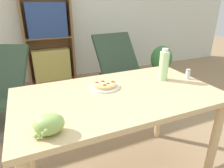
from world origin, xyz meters
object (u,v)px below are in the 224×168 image
at_px(grape_bunch, 49,125).
at_px(bookshelf, 49,42).
at_px(salt_shaker, 188,74).
at_px(potted_plant_floor, 161,61).
at_px(pizza_on_plate, 105,85).
at_px(drink_bottle, 164,65).
at_px(lounge_chair_far, 121,75).

height_order(grape_bunch, bookshelf, bookshelf).
xyz_separation_m(salt_shaker, potted_plant_floor, (1.09, 1.74, -0.48)).
height_order(pizza_on_plate, drink_bottle, drink_bottle).
height_order(salt_shaker, bookshelf, bookshelf).
relative_size(grape_bunch, bookshelf, 0.09).
height_order(pizza_on_plate, grape_bunch, grape_bunch).
bearing_deg(drink_bottle, lounge_chair_far, 76.39).
xyz_separation_m(bookshelf, potted_plant_floor, (1.85, -0.67, -0.38)).
bearing_deg(potted_plant_floor, grape_bunch, -137.26).
bearing_deg(salt_shaker, drink_bottle, 160.73).
bearing_deg(potted_plant_floor, salt_shaker, -122.17).
xyz_separation_m(grape_bunch, potted_plant_floor, (2.20, 2.03, -0.49)).
bearing_deg(lounge_chair_far, grape_bunch, -130.98).
bearing_deg(bookshelf, pizza_on_plate, -87.77).
height_order(drink_bottle, salt_shaker, drink_bottle).
height_order(grape_bunch, salt_shaker, grape_bunch).
relative_size(salt_shaker, bookshelf, 0.05).
bearing_deg(pizza_on_plate, grape_bunch, -137.65).
height_order(pizza_on_plate, potted_plant_floor, pizza_on_plate).
relative_size(drink_bottle, potted_plant_floor, 0.41).
bearing_deg(salt_shaker, potted_plant_floor, 57.83).
relative_size(grape_bunch, potted_plant_floor, 0.24).
relative_size(pizza_on_plate, lounge_chair_far, 0.25).
distance_m(drink_bottle, salt_shaker, 0.22).
bearing_deg(lounge_chair_far, potted_plant_floor, 10.99).
bearing_deg(drink_bottle, grape_bunch, -158.44).
bearing_deg(grape_bunch, bookshelf, 82.62).
xyz_separation_m(drink_bottle, potted_plant_floor, (1.28, 1.67, -0.56)).
relative_size(pizza_on_plate, salt_shaker, 2.70).
bearing_deg(bookshelf, potted_plant_floor, -20.00).
relative_size(lounge_chair_far, potted_plant_floor, 1.44).
bearing_deg(pizza_on_plate, lounge_chair_far, 59.03).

